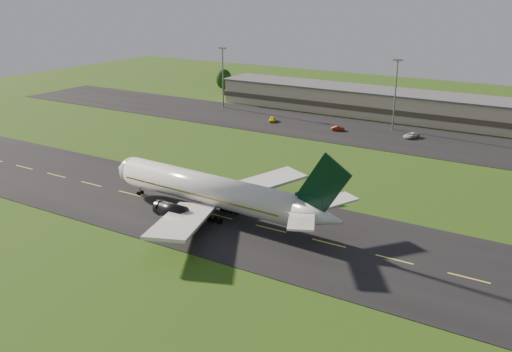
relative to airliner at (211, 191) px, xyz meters
The scene contains 10 objects.
ground 4.89m from the airliner, ahead, with size 360.00×360.00×0.00m, color #2A4912.
taxiway 4.85m from the airliner, ahead, with size 220.00×30.00×0.10m, color black.
apron 72.20m from the airliner, 88.82° to the left, with size 260.00×30.00×0.10m, color black.
airliner is the anchor object (origin of this frame).
terminal 96.55m from the airliner, 85.31° to the left, with size 145.00×16.00×8.40m.
light_mast_west 96.62m from the airliner, 123.77° to the left, with size 2.40×1.20×20.35m.
light_mast_centre 80.70m from the airliner, 85.37° to the left, with size 2.40×1.20×20.35m.
service_vehicle_a 76.06m from the airliner, 111.98° to the left, with size 1.73×4.30×1.46m, color yellow.
service_vehicle_b 70.84m from the airliner, 95.22° to the left, with size 1.32×3.80×1.25m, color #9F200A.
service_vehicle_c 74.97m from the airliner, 79.26° to the left, with size 2.36×5.12×1.42m, color silver.
Camera 1 is at (56.54, -77.93, 39.99)m, focal length 40.00 mm.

